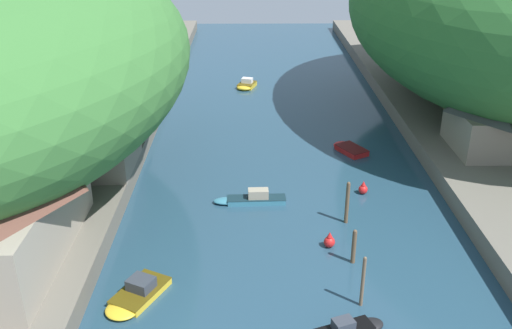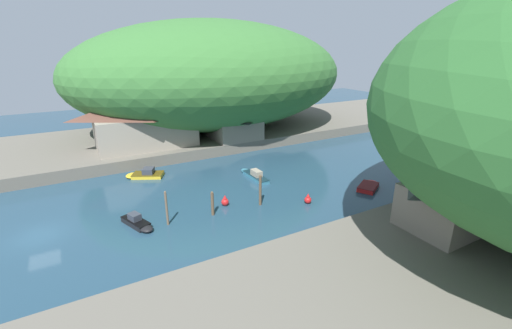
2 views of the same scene
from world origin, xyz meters
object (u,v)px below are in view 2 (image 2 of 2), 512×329
object	(u,v)px
boat_small_dinghy	(412,142)
person_by_boathouse	(168,143)
boat_white_cruiser	(254,175)
channel_buoy_near	(225,201)
boathouse_shed	(234,123)
person_on_quay	(196,139)
channel_buoy_far	(308,199)
boat_navy_launch	(369,186)
boat_cabin_cruiser	(138,223)
waterfront_building	(145,120)
right_bank_cottage	(451,194)
boat_moored_right	(145,174)

from	to	relation	value
boat_small_dinghy	person_by_boathouse	size ratio (longest dim) A/B	2.15
boat_white_cruiser	channel_buoy_near	bearing A→B (deg)	-141.38
boathouse_shed	person_on_quay	xyz separation A→B (m)	(1.25, -6.84, -1.37)
channel_buoy_far	person_by_boathouse	distance (m)	22.77
boat_navy_launch	channel_buoy_near	size ratio (longest dim) A/B	3.51
boat_cabin_cruiser	boat_small_dinghy	bearing A→B (deg)	166.75
person_on_quay	person_by_boathouse	distance (m)	4.24
waterfront_building	boat_cabin_cruiser	bearing A→B (deg)	-14.96
boat_navy_launch	boat_cabin_cruiser	bearing A→B (deg)	-128.31
boat_white_cruiser	boat_cabin_cruiser	bearing A→B (deg)	-161.92
boat_white_cruiser	boathouse_shed	bearing A→B (deg)	72.44
boat_navy_launch	person_by_boathouse	size ratio (longest dim) A/B	2.43
right_bank_cottage	boat_small_dinghy	world-z (taller)	right_bank_cottage
waterfront_building	channel_buoy_far	bearing A→B (deg)	24.27
waterfront_building	boat_small_dinghy	size ratio (longest dim) A/B	4.02
person_by_boathouse	waterfront_building	bearing A→B (deg)	140.68
right_bank_cottage	boat_white_cruiser	xyz separation A→B (m)	(-20.64, -6.84, -4.08)
boathouse_shed	person_by_boathouse	xyz separation A→B (m)	(1.28, -11.08, -1.37)
boat_moored_right	channel_buoy_near	bearing A→B (deg)	-128.82
boat_moored_right	person_on_quay	size ratio (longest dim) A/B	2.96
boat_small_dinghy	boat_cabin_cruiser	bearing A→B (deg)	115.24
right_bank_cottage	person_on_quay	world-z (taller)	right_bank_cottage
channel_buoy_far	person_by_boathouse	bearing A→B (deg)	-156.89
boat_small_dinghy	boat_moored_right	world-z (taller)	boat_small_dinghy
channel_buoy_near	boat_small_dinghy	bearing A→B (deg)	99.04
boat_white_cruiser	boat_moored_right	xyz separation A→B (m)	(-6.82, -11.92, -0.00)
waterfront_building	boat_moored_right	xyz separation A→B (m)	(8.39, -2.35, -5.15)
right_bank_cottage	boat_moored_right	size ratio (longest dim) A/B	1.53
boat_navy_launch	channel_buoy_far	bearing A→B (deg)	-120.91
waterfront_building	boathouse_shed	world-z (taller)	waterfront_building
waterfront_building	boat_white_cruiser	size ratio (longest dim) A/B	2.55
waterfront_building	boat_cabin_cruiser	world-z (taller)	waterfront_building
boat_navy_launch	channel_buoy_near	bearing A→B (deg)	-133.04
boat_cabin_cruiser	boat_navy_launch	bearing A→B (deg)	150.52
boat_white_cruiser	boat_small_dinghy	bearing A→B (deg)	-1.18
boat_navy_launch	person_on_quay	bearing A→B (deg)	-177.22
boathouse_shed	person_on_quay	world-z (taller)	boathouse_shed
right_bank_cottage	channel_buoy_near	distance (m)	20.52
boat_navy_launch	waterfront_building	bearing A→B (deg)	-170.86
right_bank_cottage	boat_white_cruiser	distance (m)	22.13
person_on_quay	boat_cabin_cruiser	bearing A→B (deg)	-112.74
channel_buoy_far	channel_buoy_near	bearing A→B (deg)	-115.69
waterfront_building	right_bank_cottage	bearing A→B (deg)	24.59
waterfront_building	boat_moored_right	distance (m)	10.12
boat_cabin_cruiser	boat_white_cruiser	world-z (taller)	boat_white_cruiser
boat_small_dinghy	person_on_quay	xyz separation A→B (m)	(-11.30, -33.56, 2.16)
right_bank_cottage	person_on_quay	bearing A→B (deg)	-162.72
right_bank_cottage	boat_cabin_cruiser	distance (m)	26.97
person_on_quay	person_by_boathouse	size ratio (longest dim) A/B	1.00
person_on_quay	boat_moored_right	bearing A→B (deg)	-138.86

